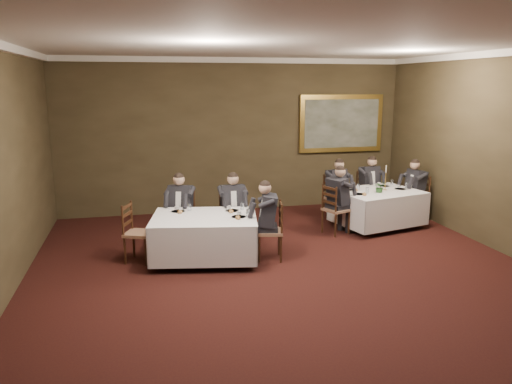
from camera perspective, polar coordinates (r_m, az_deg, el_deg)
name	(u,v)px	position (r m, az deg, el deg)	size (l,w,h in m)	color
ground	(302,293)	(7.30, 5.23, -11.43)	(10.00, 10.00, 0.00)	black
ceiling	(307,38)	(6.71, 5.83, 17.09)	(8.00, 10.00, 0.10)	silver
back_wall	(235,136)	(11.59, -2.47, 6.44)	(8.00, 0.10, 3.50)	#352D1A
crown_molding	(307,43)	(6.71, 5.82, 16.58)	(8.00, 10.00, 0.12)	white
table_main	(377,206)	(10.65, 13.71, -1.54)	(1.93, 1.64, 0.67)	black
table_second	(205,234)	(8.45, -5.89, -4.84)	(1.96, 1.63, 0.67)	black
chair_main_backleft	(335,207)	(11.07, 9.01, -1.69)	(0.55, 0.53, 1.00)	#876145
diner_main_backleft	(336,197)	(11.01, 9.09, -0.55)	(0.53, 0.58, 1.35)	black
chair_main_backright	(368,203)	(11.61, 12.63, -1.18)	(0.51, 0.49, 1.00)	#876145
diner_main_backright	(368,193)	(11.55, 12.72, -0.09)	(0.48, 0.54, 1.35)	black
chair_main_endleft	(335,220)	(10.05, 9.04, -3.13)	(0.55, 0.56, 1.00)	#876145
diner_main_endleft	(336,208)	(10.00, 9.13, -1.86)	(0.59, 0.55, 1.35)	black
chair_main_endright	(415,208)	(11.39, 17.76, -1.74)	(0.47, 0.49, 1.00)	#876145
diner_main_endright	(416,198)	(11.33, 17.79, -0.62)	(0.53, 0.46, 1.35)	black
chair_sec_backleft	(182,229)	(9.39, -8.44, -4.21)	(0.57, 0.56, 1.00)	#876145
diner_sec_backleft	(182,217)	(9.32, -8.50, -2.88)	(0.56, 0.60, 1.35)	black
chair_sec_backright	(232,228)	(9.35, -2.72, -4.17)	(0.45, 0.43, 1.00)	#876145
diner_sec_backright	(232,217)	(9.28, -2.72, -2.84)	(0.43, 0.49, 1.35)	black
chair_sec_endright	(270,243)	(8.52, 1.63, -5.82)	(0.50, 0.52, 1.00)	#876145
diner_sec_endright	(270,230)	(8.45, 1.56, -4.35)	(0.55, 0.49, 1.35)	black
chair_sec_endleft	(139,245)	(8.64, -13.25, -5.89)	(0.55, 0.56, 1.00)	#876145
centerpiece	(380,186)	(10.42, 13.96, 0.63)	(0.23, 0.20, 0.25)	#2D5926
candlestick	(385,181)	(10.68, 14.58, 1.26)	(0.08, 0.08, 0.53)	gold
place_setting_table_main	(352,188)	(10.61, 10.92, 0.46)	(0.33, 0.31, 0.14)	white
place_setting_table_second	(181,209)	(8.78, -8.56, -1.92)	(0.33, 0.31, 0.14)	white
painting	(341,123)	(12.27, 9.71, 7.73)	(2.09, 0.09, 1.36)	gold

